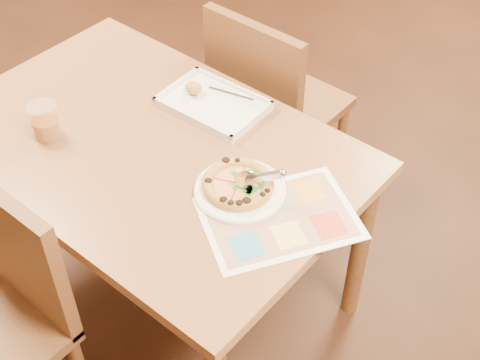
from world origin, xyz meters
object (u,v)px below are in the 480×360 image
Objects in this scene: dining_table at (151,163)px; pizza_cutter at (260,178)px; chair_far at (268,93)px; menu at (279,218)px; glass_tumbler at (46,123)px; plate at (240,191)px; appetizer_tray at (212,103)px; pizza at (238,184)px.

pizza_cutter is at bearing 4.89° from dining_table.
chair_far reaches higher than menu.
menu is at bearing 13.34° from glass_tumbler.
dining_table is 0.51m from menu.
plate is at bearing 121.27° from chair_far.
pizza_cutter is at bearing 21.38° from plate.
plate is 0.41m from appetizer_tray.
chair_far is 0.71m from plate.
dining_table is 6.34× the size of pizza.
plate reaches higher than dining_table.
appetizer_tray reaches higher than pizza.
pizza_cutter reaches higher than appetizer_tray.
pizza_cutter is at bearing 17.33° from glass_tumbler.
pizza is (0.35, 0.02, 0.11)m from dining_table.
chair_far is 0.84m from glass_tumbler.
chair_far is 1.14× the size of menu.
glass_tumbler is at bearing 71.37° from chair_far.
chair_far is 0.74m from pizza_cutter.
pizza is 0.40m from appetizer_tray.
chair_far is at bearing 92.68° from pizza_cutter.
appetizer_tray reaches higher than plate.
plate is at bearing -18.19° from pizza.
pizza_cutter is 0.29× the size of menu.
pizza is at bearing 161.81° from plate.
dining_table is 0.28m from appetizer_tray.
plate is (0.36, 0.01, 0.09)m from dining_table.
chair_far reaches higher than appetizer_tray.
appetizer_tray is at bearing 83.59° from dining_table.
glass_tumbler is (-0.26, -0.17, 0.13)m from dining_table.
menu is at bearing -2.98° from plate.
pizza is 1.73× the size of pizza_cutter.
chair_far is at bearing 94.93° from appetizer_tray.
pizza_cutter is at bearing -30.78° from appetizer_tray.
menu is at bearing -3.97° from pizza.
plate is (0.36, -0.59, 0.16)m from chair_far.
chair_far is 1.80× the size of plate.
glass_tumbler is at bearing -166.66° from menu.
glass_tumbler is at bearing -163.02° from plate.
chair_far reaches higher than pizza.
dining_table is 11.43× the size of glass_tumbler.
chair_far is at bearing 120.70° from pizza.
menu is (0.50, 0.01, 0.09)m from dining_table.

